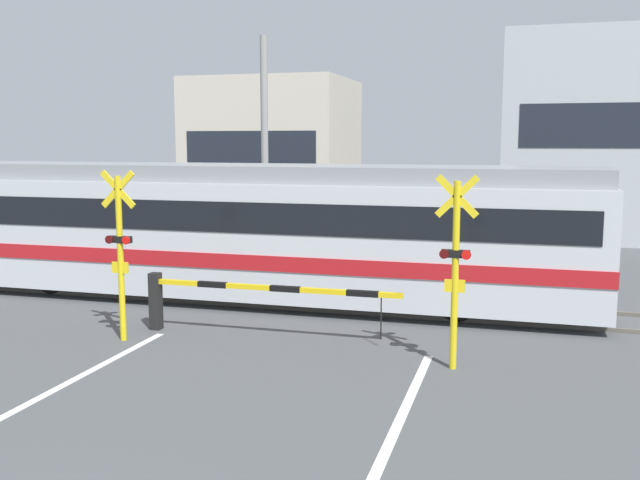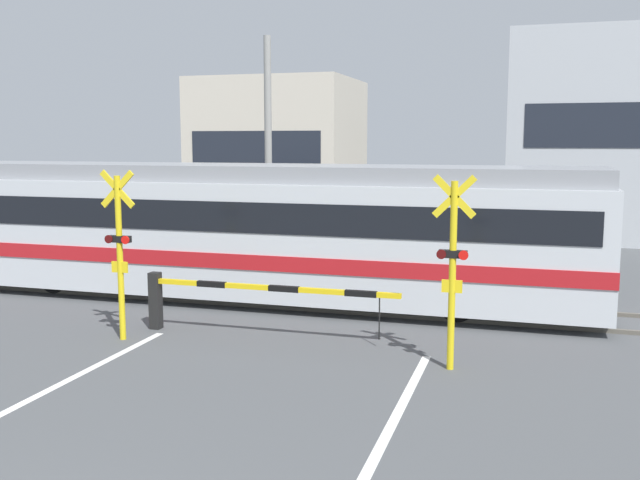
{
  "view_description": "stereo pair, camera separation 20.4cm",
  "coord_description": "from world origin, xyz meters",
  "px_view_note": "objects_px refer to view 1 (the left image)",
  "views": [
    {
      "loc": [
        3.95,
        -3.32,
        3.59
      ],
      "look_at": [
        0.0,
        10.45,
        1.6
      ],
      "focal_mm": 40.0,
      "sensor_mm": 36.0,
      "label": 1
    },
    {
      "loc": [
        4.15,
        -3.26,
        3.59
      ],
      "look_at": [
        0.0,
        10.45,
        1.6
      ],
      "focal_mm": 40.0,
      "sensor_mm": 36.0,
      "label": 2
    }
  ],
  "objects_px": {
    "crossing_barrier_near": "(223,294)",
    "crossing_signal_right": "(455,263)",
    "commuter_train": "(248,228)",
    "crossing_signal_left": "(120,248)",
    "crossing_barrier_far": "(417,252)",
    "pedestrian": "(392,231)"
  },
  "relations": [
    {
      "from": "crossing_barrier_far",
      "to": "crossing_signal_left",
      "type": "relative_size",
      "value": 1.58
    },
    {
      "from": "crossing_barrier_near",
      "to": "crossing_signal_left",
      "type": "xyz_separation_m",
      "value": [
        -1.6,
        -0.85,
        0.93
      ]
    },
    {
      "from": "crossing_signal_right",
      "to": "pedestrian",
      "type": "height_order",
      "value": "crossing_signal_right"
    },
    {
      "from": "crossing_barrier_near",
      "to": "pedestrian",
      "type": "height_order",
      "value": "pedestrian"
    },
    {
      "from": "commuter_train",
      "to": "crossing_signal_left",
      "type": "distance_m",
      "value": 3.89
    },
    {
      "from": "commuter_train",
      "to": "crossing_signal_right",
      "type": "relative_size",
      "value": 4.97
    },
    {
      "from": "crossing_barrier_near",
      "to": "crossing_signal_right",
      "type": "bearing_deg",
      "value": -11.14
    },
    {
      "from": "crossing_barrier_near",
      "to": "crossing_barrier_far",
      "type": "height_order",
      "value": "same"
    },
    {
      "from": "commuter_train",
      "to": "crossing_signal_left",
      "type": "xyz_separation_m",
      "value": [
        -0.95,
        -3.77,
        0.05
      ]
    },
    {
      "from": "commuter_train",
      "to": "crossing_signal_left",
      "type": "bearing_deg",
      "value": -104.19
    },
    {
      "from": "crossing_barrier_far",
      "to": "crossing_signal_left",
      "type": "xyz_separation_m",
      "value": [
        -4.32,
        -6.96,
        0.93
      ]
    },
    {
      "from": "crossing_barrier_near",
      "to": "pedestrian",
      "type": "bearing_deg",
      "value": 79.5
    },
    {
      "from": "crossing_barrier_near",
      "to": "crossing_signal_left",
      "type": "height_order",
      "value": "crossing_signal_left"
    },
    {
      "from": "crossing_signal_left",
      "to": "pedestrian",
      "type": "relative_size",
      "value": 1.86
    },
    {
      "from": "commuter_train",
      "to": "crossing_signal_right",
      "type": "xyz_separation_m",
      "value": [
        4.97,
        -3.77,
        0.05
      ]
    },
    {
      "from": "crossing_barrier_near",
      "to": "crossing_signal_right",
      "type": "height_order",
      "value": "crossing_signal_right"
    },
    {
      "from": "crossing_barrier_near",
      "to": "crossing_barrier_far",
      "type": "distance_m",
      "value": 6.69
    },
    {
      "from": "crossing_barrier_far",
      "to": "crossing_signal_right",
      "type": "xyz_separation_m",
      "value": [
        1.6,
        -6.96,
        0.93
      ]
    },
    {
      "from": "pedestrian",
      "to": "crossing_signal_right",
      "type": "bearing_deg",
      "value": -74.08
    },
    {
      "from": "crossing_barrier_far",
      "to": "pedestrian",
      "type": "xyz_separation_m",
      "value": [
        -1.11,
        2.56,
        0.19
      ]
    },
    {
      "from": "crossing_barrier_far",
      "to": "crossing_signal_left",
      "type": "height_order",
      "value": "crossing_signal_left"
    },
    {
      "from": "crossing_barrier_far",
      "to": "crossing_signal_right",
      "type": "bearing_deg",
      "value": -77.03
    }
  ]
}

